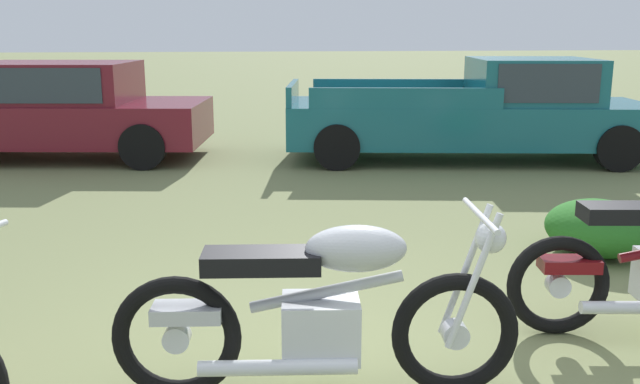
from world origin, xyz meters
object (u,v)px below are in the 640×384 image
car_burgundy (64,105)px  shrub_low (599,228)px  motorcycle_silver (321,310)px  pickup_truck_teal (486,109)px

car_burgundy → shrub_low: 7.79m
motorcycle_silver → shrub_low: size_ratio=2.22×
car_burgundy → shrub_low: car_burgundy is taller
shrub_low → pickup_truck_teal: bearing=82.2°
car_burgundy → pickup_truck_teal: size_ratio=0.78×
shrub_low → motorcycle_silver: bearing=-142.1°
motorcycle_silver → pickup_truck_teal: 7.37m
pickup_truck_teal → shrub_low: pickup_truck_teal is taller
motorcycle_silver → shrub_low: motorcycle_silver is taller
car_burgundy → shrub_low: bearing=-36.2°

